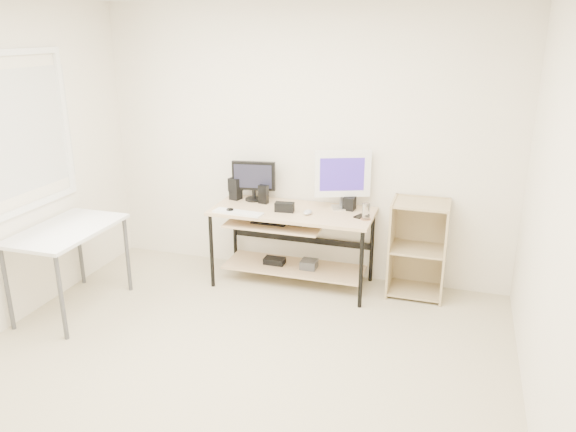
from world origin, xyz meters
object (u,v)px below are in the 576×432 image
(desk, at_px, (290,231))
(side_table, at_px, (67,237))
(audio_controller, at_px, (263,194))
(black_monitor, at_px, (254,178))
(white_imac, at_px, (343,176))
(shelf_unit, at_px, (418,247))

(desk, distance_m, side_table, 1.97)
(side_table, bearing_deg, audio_controller, 40.73)
(side_table, distance_m, audio_controller, 1.79)
(side_table, bearing_deg, desk, 32.65)
(black_monitor, distance_m, white_imac, 0.88)
(side_table, xyz_separation_m, shelf_unit, (2.83, 1.22, -0.22))
(shelf_unit, height_order, audio_controller, audio_controller)
(audio_controller, bearing_deg, black_monitor, 158.87)
(desk, xyz_separation_m, audio_controller, (-0.30, 0.11, 0.30))
(black_monitor, bearing_deg, shelf_unit, -9.19)
(white_imac, bearing_deg, shelf_unit, -22.49)
(shelf_unit, relative_size, white_imac, 1.64)
(black_monitor, bearing_deg, white_imac, -8.82)
(black_monitor, bearing_deg, audio_controller, -39.24)
(shelf_unit, xyz_separation_m, white_imac, (-0.73, 0.01, 0.61))
(white_imac, bearing_deg, side_table, -170.97)
(audio_controller, bearing_deg, side_table, -129.67)
(audio_controller, bearing_deg, white_imac, 14.90)
(shelf_unit, xyz_separation_m, audio_controller, (-1.48, -0.06, 0.39))
(desk, relative_size, white_imac, 2.73)
(side_table, bearing_deg, shelf_unit, 23.33)
(desk, height_order, shelf_unit, shelf_unit)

